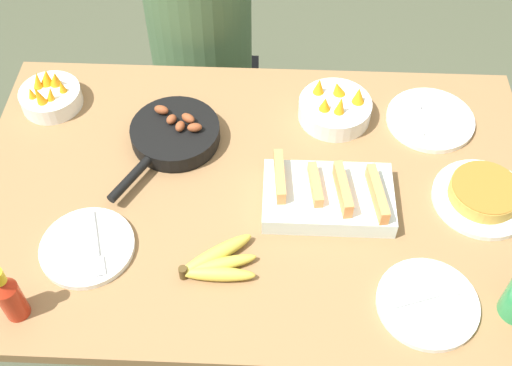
{
  "coord_description": "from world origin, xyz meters",
  "views": [
    {
      "loc": [
        0.04,
        -1.01,
        2.03
      ],
      "look_at": [
        0.0,
        0.0,
        0.77
      ],
      "focal_mm": 45.0,
      "sensor_mm": 36.0,
      "label": 1
    }
  ],
  "objects": [
    {
      "name": "melon_tray",
      "position": [
        0.18,
        -0.04,
        0.77
      ],
      "size": [
        0.32,
        0.2,
        0.1
      ],
      "color": "silver",
      "rests_on": "dining_table"
    },
    {
      "name": "empty_plate_far_left",
      "position": [
        0.4,
        -0.31,
        0.75
      ],
      "size": [
        0.23,
        0.23,
        0.02
      ],
      "color": "white",
      "rests_on": "dining_table"
    },
    {
      "name": "ground_plane",
      "position": [
        0.0,
        0.0,
        0.0
      ],
      "size": [
        14.0,
        14.0,
        0.0
      ],
      "primitive_type": "plane",
      "color": "#474C38"
    },
    {
      "name": "frittata_plate_center",
      "position": [
        0.57,
        -0.01,
        0.76
      ],
      "size": [
        0.25,
        0.25,
        0.06
      ],
      "color": "white",
      "rests_on": "dining_table"
    },
    {
      "name": "hot_sauce_bottle",
      "position": [
        -0.51,
        -0.37,
        0.81
      ],
      "size": [
        0.05,
        0.05,
        0.17
      ],
      "color": "#B72814",
      "rests_on": "dining_table"
    },
    {
      "name": "banana_bunch",
      "position": [
        -0.08,
        -0.23,
        0.76
      ],
      "size": [
        0.19,
        0.14,
        0.04
      ],
      "color": "gold",
      "rests_on": "dining_table"
    },
    {
      "name": "empty_plate_near_front",
      "position": [
        -0.39,
        -0.2,
        0.75
      ],
      "size": [
        0.22,
        0.22,
        0.02
      ],
      "color": "white",
      "rests_on": "dining_table"
    },
    {
      "name": "person_figure",
      "position": [
        -0.22,
        0.71,
        0.49
      ],
      "size": [
        0.38,
        0.38,
        1.2
      ],
      "color": "black",
      "rests_on": "ground_plane"
    },
    {
      "name": "dining_table",
      "position": [
        0.0,
        0.0,
        0.64
      ],
      "size": [
        1.46,
        0.94,
        0.74
      ],
      "color": "olive",
      "rests_on": "ground_plane"
    },
    {
      "name": "fruit_bowl_citrus",
      "position": [
        -0.59,
        0.29,
        0.77
      ],
      "size": [
        0.17,
        0.17,
        0.11
      ],
      "color": "white",
      "rests_on": "dining_table"
    },
    {
      "name": "skillet",
      "position": [
        -0.23,
        0.16,
        0.77
      ],
      "size": [
        0.26,
        0.36,
        0.08
      ],
      "rotation": [
        0.0,
        0.0,
        4.21
      ],
      "color": "black",
      "rests_on": "dining_table"
    },
    {
      "name": "empty_plate_far_right",
      "position": [
        0.47,
        0.26,
        0.75
      ],
      "size": [
        0.24,
        0.24,
        0.02
      ],
      "color": "white",
      "rests_on": "dining_table"
    },
    {
      "name": "fruit_bowl_mango",
      "position": [
        0.21,
        0.27,
        0.77
      ],
      "size": [
        0.2,
        0.2,
        0.11
      ],
      "color": "white",
      "rests_on": "dining_table"
    }
  ]
}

